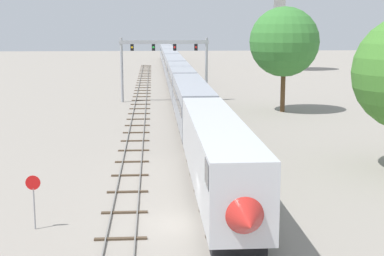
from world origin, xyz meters
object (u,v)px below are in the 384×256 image
object	(u,v)px
passenger_train	(174,69)
trackside_tree_mid	(284,42)
stop_sign	(34,194)
signal_gantry	(164,55)

from	to	relation	value
passenger_train	trackside_tree_mid	xyz separation A→B (m)	(11.85, -33.84, 5.79)
passenger_train	stop_sign	xyz separation A→B (m)	(-10.00, -72.73, -0.74)
passenger_train	trackside_tree_mid	distance (m)	36.32
stop_sign	trackside_tree_mid	size ratio (longest dim) A/B	0.23
signal_gantry	stop_sign	distance (m)	49.71
stop_sign	trackside_tree_mid	bearing A→B (deg)	60.67
passenger_train	stop_sign	distance (m)	73.42
signal_gantry	trackside_tree_mid	bearing A→B (deg)	-35.38
signal_gantry	passenger_train	bearing A→B (deg)	84.61
passenger_train	trackside_tree_mid	size ratio (longest dim) A/B	12.50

